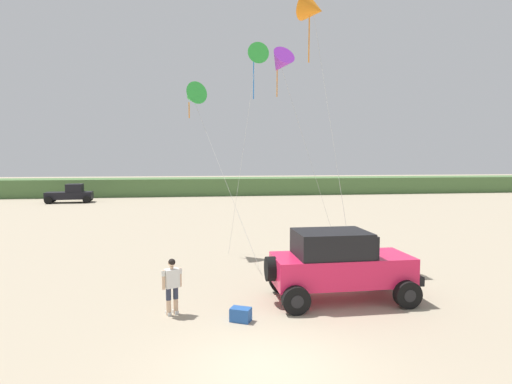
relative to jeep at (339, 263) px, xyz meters
name	(u,v)px	position (x,y,z in m)	size (l,w,h in m)	color
ground_plane	(268,369)	(-3.07, -4.10, -1.20)	(220.00, 220.00, 0.00)	tan
dune_ridge	(247,186)	(2.49, 42.37, -0.12)	(90.00, 6.04, 2.16)	#4C703D
jeep	(339,263)	(0.00, 0.00, 0.00)	(4.85, 2.39, 2.26)	#EA2151
person_watching	(172,283)	(-5.28, -0.51, -0.26)	(0.58, 0.42, 1.67)	#DBB28E
cooler_box	(241,315)	(-3.35, -1.31, -1.01)	(0.56, 0.36, 0.38)	#23519E
distant_pickup	(71,194)	(-17.43, 33.98, -0.26)	(4.75, 2.75, 1.98)	black
kite_green_box	(280,63)	(-0.05, 9.16, 8.37)	(3.74, 2.13, 10.47)	purple
kite_yellow_diamond	(313,9)	(0.37, 4.59, 9.54)	(1.75, 3.76, 11.52)	orange
kite_pink_ribbon	(192,96)	(-4.61, 7.94, 6.40)	(3.42, 5.57, 8.30)	green
kite_white_parafoil	(256,56)	(-1.37, 8.62, 8.55)	(2.31, 2.18, 10.43)	green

